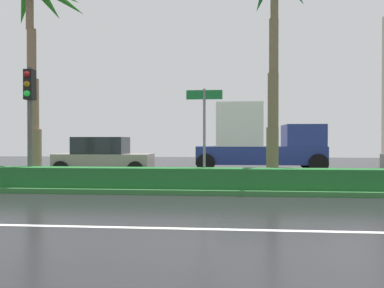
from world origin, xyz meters
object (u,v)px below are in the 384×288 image
Objects in this scene: palm_tree_mid_left at (31,3)px; traffic_signal_median_left at (30,104)px; car_in_traffic_leading at (103,157)px; street_name_sign at (204,124)px; box_truck_lead at (258,141)px.

traffic_signal_median_left is (0.89, -1.78, -3.88)m from palm_tree_mid_left.
street_name_sign is at bearing -47.38° from car_in_traffic_leading.
street_name_sign is 8.56m from box_truck_lead.
palm_tree_mid_left is 2.63× the size of street_name_sign.
traffic_signal_median_left reaches higher than street_name_sign.
palm_tree_mid_left is at bearing -143.85° from box_truck_lead.
traffic_signal_median_left is 1.25× the size of street_name_sign.
box_truck_lead reaches higher than car_in_traffic_leading.
street_name_sign reaches higher than car_in_traffic_leading.
box_truck_lead is at bearing 36.15° from palm_tree_mid_left.
traffic_signal_median_left is 0.59× the size of box_truck_lead.
street_name_sign is (6.46, -1.82, -4.53)m from palm_tree_mid_left.
box_truck_lead is at bearing 22.02° from car_in_traffic_leading.
box_truck_lead is (7.87, 8.18, -1.19)m from traffic_signal_median_left.
traffic_signal_median_left is 5.60m from street_name_sign.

